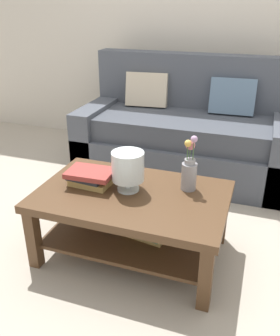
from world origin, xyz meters
name	(u,v)px	position (x,y,z in m)	size (l,w,h in m)	color
ground_plane	(160,218)	(0.00, 0.00, 0.00)	(10.00, 10.00, 0.00)	#ADA393
back_wall	(210,18)	(0.00, 1.65, 1.35)	(6.40, 0.12, 2.70)	beige
couch	(185,134)	(-0.04, 0.93, 0.36)	(1.92, 0.90, 1.06)	#474C56
coffee_table	(133,211)	(-0.05, -0.45, 0.32)	(1.16, 0.74, 0.45)	#4C331E
book_stack_main	(90,177)	(-0.35, -0.44, 0.50)	(0.30, 0.21, 0.10)	tan
glass_hurricane_vase	(128,167)	(-0.10, -0.42, 0.60)	(0.20, 0.20, 0.25)	silver
flower_pitcher	(189,170)	(0.25, -0.28, 0.58)	(0.09, 0.10, 0.35)	gray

